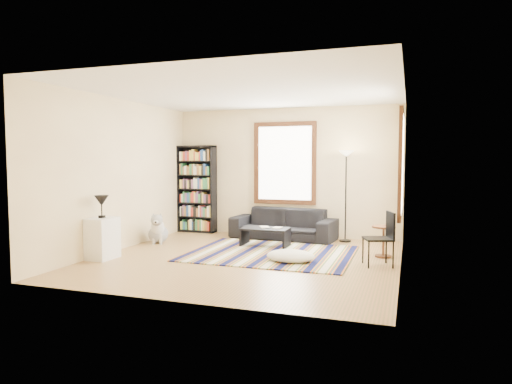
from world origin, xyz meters
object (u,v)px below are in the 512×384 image
(coffee_table, at_px, (265,237))
(side_table, at_px, (383,242))
(floor_lamp, at_px, (346,196))
(sofa, at_px, (283,224))
(folding_chair, at_px, (378,239))
(bookshelf, at_px, (197,189))
(dog, at_px, (158,228))
(white_cabinet, at_px, (102,238))
(floor_cushion, at_px, (291,256))

(coffee_table, height_order, side_table, side_table)
(side_table, bearing_deg, floor_lamp, 122.48)
(coffee_table, bearing_deg, sofa, 83.42)
(coffee_table, distance_m, side_table, 2.24)
(sofa, height_order, coffee_table, sofa)
(coffee_table, height_order, folding_chair, folding_chair)
(bookshelf, height_order, folding_chair, bookshelf)
(floor_lamp, xyz_separation_m, side_table, (0.83, -1.30, -0.66))
(floor_lamp, bearing_deg, bookshelf, 177.17)
(sofa, distance_m, dog, 2.59)
(bookshelf, bearing_deg, folding_chair, -27.16)
(floor_lamp, bearing_deg, white_cabinet, -141.12)
(folding_chair, bearing_deg, dog, 152.07)
(folding_chair, xyz_separation_m, dog, (-4.33, 0.64, -0.13))
(sofa, xyz_separation_m, bookshelf, (-2.15, 0.27, 0.68))
(coffee_table, distance_m, folding_chair, 2.39)
(coffee_table, relative_size, dog, 1.51)
(floor_lamp, relative_size, side_table, 3.44)
(floor_cushion, bearing_deg, side_table, 31.79)
(bookshelf, distance_m, dog, 1.69)
(coffee_table, relative_size, white_cabinet, 1.29)
(white_cabinet, bearing_deg, bookshelf, 87.07)
(sofa, relative_size, bookshelf, 1.10)
(side_table, bearing_deg, white_cabinet, -159.67)
(floor_lamp, relative_size, dog, 3.12)
(floor_cushion, height_order, floor_lamp, floor_lamp)
(floor_cushion, distance_m, dog, 3.08)
(coffee_table, distance_m, white_cabinet, 3.00)
(folding_chair, bearing_deg, white_cabinet, 172.70)
(coffee_table, relative_size, floor_cushion, 1.13)
(coffee_table, relative_size, side_table, 1.67)
(bookshelf, xyz_separation_m, floor_cushion, (2.84, -2.35, -0.90))
(floor_cushion, bearing_deg, sofa, 108.38)
(coffee_table, bearing_deg, white_cabinet, -139.65)
(sofa, relative_size, folding_chair, 2.55)
(white_cabinet, bearing_deg, side_table, 21.64)
(bookshelf, xyz_separation_m, folding_chair, (4.22, -2.16, -0.57))
(bookshelf, xyz_separation_m, dog, (-0.11, -1.53, -0.70))
(floor_cushion, distance_m, white_cabinet, 3.19)
(coffee_table, bearing_deg, floor_cushion, -55.30)
(dog, bearing_deg, floor_cushion, -38.88)
(sofa, distance_m, folding_chair, 2.80)
(sofa, xyz_separation_m, floor_cushion, (0.69, -2.08, -0.22))
(floor_cushion, relative_size, folding_chair, 0.93)
(coffee_table, bearing_deg, bookshelf, 149.70)
(bookshelf, bearing_deg, side_table, -18.96)
(sofa, bearing_deg, bookshelf, 178.54)
(sofa, height_order, white_cabinet, white_cabinet)
(sofa, relative_size, white_cabinet, 3.13)
(coffee_table, relative_size, folding_chair, 1.05)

